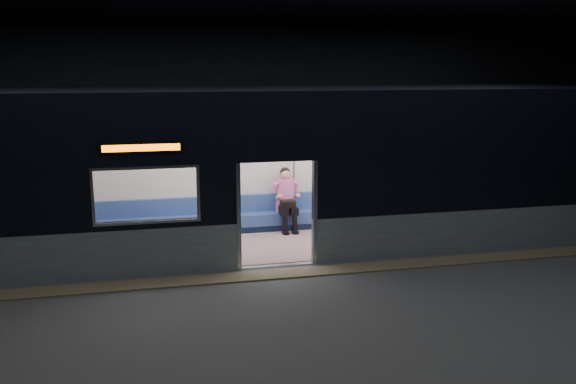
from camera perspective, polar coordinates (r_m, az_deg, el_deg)
name	(u,v)px	position (r m, az deg, el deg)	size (l,w,h in m)	color
station_floor	(290,285)	(10.90, 0.16, -8.70)	(24.00, 14.00, 0.01)	#47494C
station_envelope	(290,74)	(10.22, 0.17, 10.97)	(24.00, 14.00, 5.00)	black
tactile_strip	(283,274)	(11.40, -0.48, -7.67)	(22.80, 0.50, 0.03)	#8C7F59
metro_car	(262,161)	(12.86, -2.43, 2.96)	(18.00, 3.04, 3.35)	#8FA2AB
passenger	(286,196)	(14.15, -0.18, -0.38)	(0.43, 0.74, 1.46)	black
handbag	(288,204)	(13.94, -0.03, -1.12)	(0.32, 0.28, 0.16)	black
transit_map	(355,163)	(14.81, 6.29, 2.73)	(1.10, 0.03, 0.71)	white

